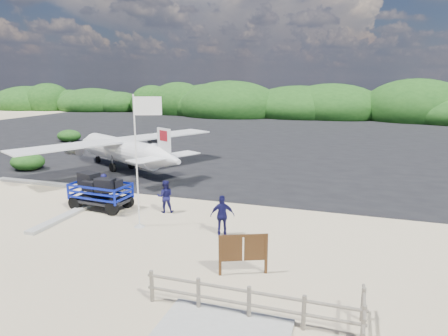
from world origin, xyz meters
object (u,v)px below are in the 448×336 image
Objects in this scene: baggage_cart at (102,209)px; crew_c at (222,215)px; crew_b at (165,196)px; signboard at (243,274)px; flagpole at (140,227)px; crew_a at (105,190)px.

crew_c is (7.01, -1.41, 0.88)m from baggage_cart.
crew_c is at bearing 128.37° from crew_b.
baggage_cart is 1.95× the size of crew_b.
signboard is 1.09× the size of crew_b.
crew_b is 4.10m from crew_c.
signboard is at bearing 113.20° from crew_b.
signboard is (8.78, -4.53, 0.00)m from baggage_cart.
signboard is at bearing -27.04° from flagpole.
signboard is at bearing -22.88° from baggage_cart.
flagpole reaches higher than crew_a.
crew_b reaches higher than baggage_cart.
flagpole is at bearing 129.68° from signboard.
signboard is 10.08m from crew_a.
crew_b is at bearing 13.03° from baggage_cart.
crew_b is at bearing 83.57° from flagpole.
crew_a is (0.02, 0.36, 0.88)m from baggage_cart.
crew_c reaches higher than signboard.
flagpole reaches higher than crew_c.
crew_a is 3.37m from crew_b.
crew_a is at bearing -21.20° from crew_b.
crew_b is (0.24, 2.17, 0.83)m from flagpole.
baggage_cart is at bearing 109.45° from crew_a.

